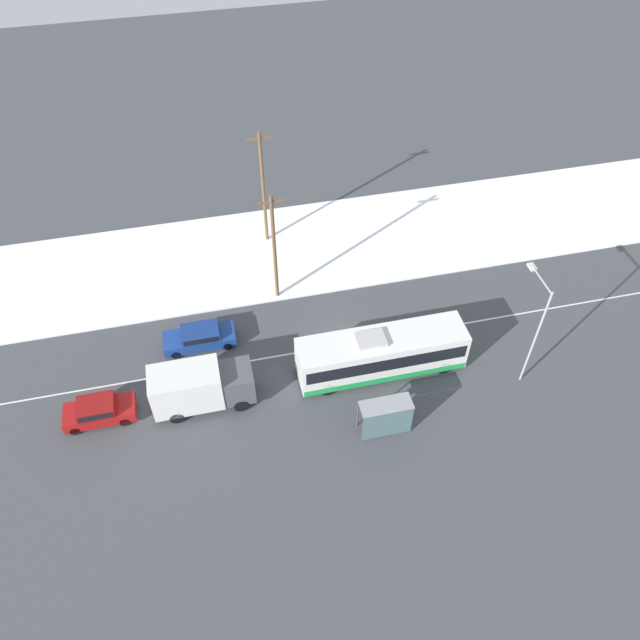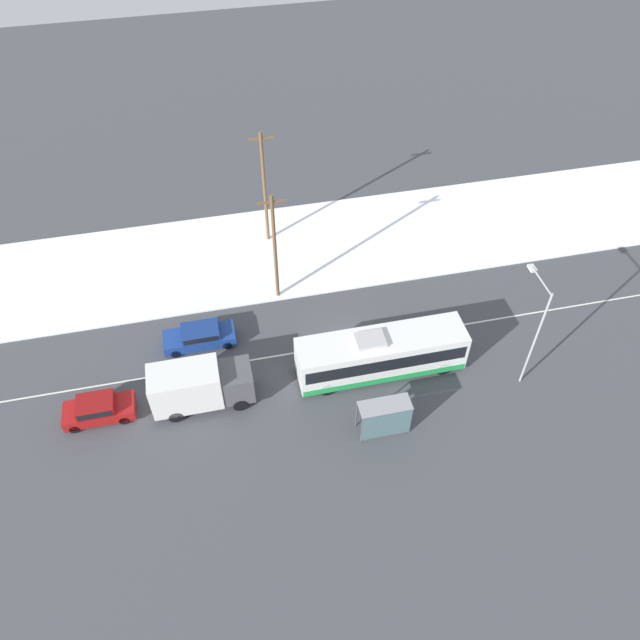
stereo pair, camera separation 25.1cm
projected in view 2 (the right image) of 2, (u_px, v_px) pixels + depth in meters
ground_plane at (345, 345)px, 41.51m from camera, size 120.00×120.00×0.00m
snow_lot at (312, 246)px, 48.42m from camera, size 80.00×10.64×0.12m
lane_marking_center at (345, 345)px, 41.51m from camera, size 60.00×0.12×0.00m
city_bus at (381, 354)px, 38.91m from camera, size 10.57×2.57×3.20m
box_truck at (199, 385)px, 37.06m from camera, size 6.05×2.30×3.10m
sedan_car at (200, 336)px, 41.01m from camera, size 4.67×1.80×1.42m
parked_car_near_truck at (98, 408)px, 36.97m from camera, size 4.15×1.80×1.50m
pedestrian_at_stop at (385, 403)px, 36.92m from camera, size 0.63×0.28×1.74m
bus_shelter at (386, 416)px, 35.55m from camera, size 3.02×1.20×2.40m
streetlamp at (535, 322)px, 36.27m from camera, size 0.36×2.75×7.67m
utility_pole_roadside at (275, 247)px, 41.40m from camera, size 1.80×0.24×8.69m
utility_pole_snowlot at (264, 187)px, 45.51m from camera, size 1.80×0.24×9.37m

